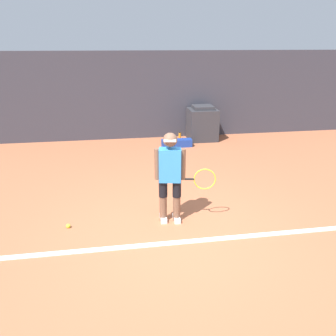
% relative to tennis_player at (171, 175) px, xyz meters
% --- Properties ---
extents(ground_plane, '(24.00, 24.00, 0.00)m').
position_rel_tennis_player_xyz_m(ground_plane, '(0.04, -0.46, -0.82)').
color(ground_plane, '#B76642').
extents(back_wall, '(24.00, 0.10, 2.55)m').
position_rel_tennis_player_xyz_m(back_wall, '(0.04, 5.14, 0.45)').
color(back_wall, '#383842').
rests_on(back_wall, ground_plane).
extents(court_baseline, '(21.60, 0.10, 0.01)m').
position_rel_tennis_player_xyz_m(court_baseline, '(0.04, -0.65, -0.82)').
color(court_baseline, white).
rests_on(court_baseline, ground_plane).
extents(tennis_player, '(0.96, 0.31, 1.50)m').
position_rel_tennis_player_xyz_m(tennis_player, '(0.00, 0.00, 0.00)').
color(tennis_player, brown).
rests_on(tennis_player, ground_plane).
extents(tennis_ball, '(0.07, 0.07, 0.07)m').
position_rel_tennis_player_xyz_m(tennis_ball, '(-1.65, 0.03, -0.79)').
color(tennis_ball, '#D1E533').
rests_on(tennis_ball, ground_plane).
extents(covered_chair, '(0.83, 0.79, 1.03)m').
position_rel_tennis_player_xyz_m(covered_chair, '(1.72, 4.65, -0.33)').
color(covered_chair, '#333338').
rests_on(covered_chair, ground_plane).
extents(equipment_bag, '(0.85, 0.25, 0.21)m').
position_rel_tennis_player_xyz_m(equipment_bag, '(0.83, 4.03, -0.72)').
color(equipment_bag, '#1E3D99').
rests_on(equipment_bag, ground_plane).
extents(water_bottle, '(0.07, 0.07, 0.22)m').
position_rel_tennis_player_xyz_m(water_bottle, '(1.06, 4.77, -0.72)').
color(water_bottle, orange).
rests_on(water_bottle, ground_plane).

